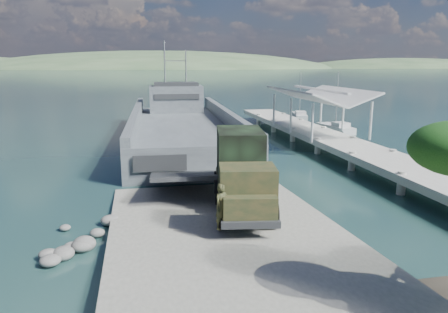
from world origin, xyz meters
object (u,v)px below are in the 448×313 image
soldier (222,216)px  landing_craft (182,133)px  sailboat_near (336,129)px  pier (322,130)px  sailboat_far (300,116)px  military_truck (242,171)px

soldier → landing_craft: bearing=57.0°
sailboat_near → pier: bearing=-130.0°
landing_craft → sailboat_far: bearing=42.3°
sailboat_far → pier: bearing=-92.4°
pier → soldier: 24.20m
landing_craft → military_truck: bearing=-85.6°
sailboat_near → landing_craft: bearing=-177.7°
pier → military_truck: (-11.63, -16.50, 0.73)m
pier → soldier: pier is taller
military_truck → sailboat_far: sailboat_far is taller
pier → sailboat_far: size_ratio=6.88×
military_truck → soldier: bearing=-106.4°
landing_craft → soldier: (-1.13, -25.51, 0.56)m
military_truck → sailboat_near: 29.91m
military_truck → soldier: 4.15m
landing_craft → sailboat_near: 17.79m
pier → military_truck: 20.20m
pier → sailboat_near: 9.74m
soldier → sailboat_near: (18.71, 28.22, -1.09)m
pier → soldier: bearing=-123.6°
military_truck → soldier: military_truck is taller
landing_craft → sailboat_far: (17.97, 14.84, -0.55)m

